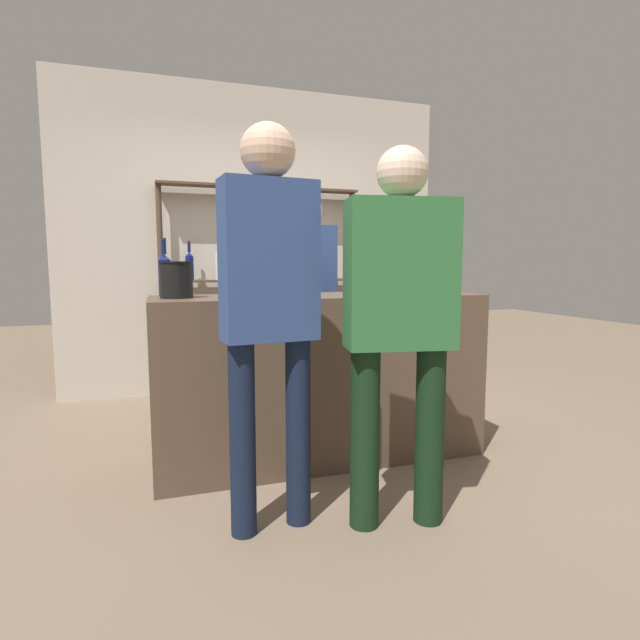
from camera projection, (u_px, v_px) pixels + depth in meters
name	position (u px, v px, depth m)	size (l,w,h in m)	color
ground_plane	(320.00, 456.00, 3.10)	(16.00, 16.00, 0.00)	#7A6651
bar_counter	(320.00, 377.00, 3.05)	(1.96, 0.59, 1.00)	brown
back_wall	(258.00, 242.00, 4.74)	(3.56, 0.12, 2.80)	beige
back_shelf	(262.00, 260.00, 4.58)	(1.83, 0.18, 1.89)	#4C3828
counter_bottle_0	(228.00, 271.00, 2.85)	(0.07, 0.07, 0.37)	silver
counter_bottle_1	(165.00, 274.00, 2.88)	(0.07, 0.07, 0.33)	#0F1956
counter_bottle_2	(434.00, 273.00, 3.42)	(0.08, 0.08, 0.33)	#0F1956
counter_bottle_3	(415.00, 274.00, 3.19)	(0.09, 0.09, 0.32)	#0F1956
wine_glass	(255.00, 276.00, 2.66)	(0.09, 0.09, 0.16)	silver
ice_bucket	(176.00, 280.00, 2.72)	(0.19, 0.19, 0.20)	black
customer_left	(269.00, 293.00, 2.15)	(0.42, 0.23, 1.78)	#121C33
customer_center	(400.00, 311.00, 2.20)	(0.50, 0.29, 1.69)	black
server_behind_counter	(307.00, 288.00, 3.70)	(0.43, 0.22, 1.69)	#121C33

